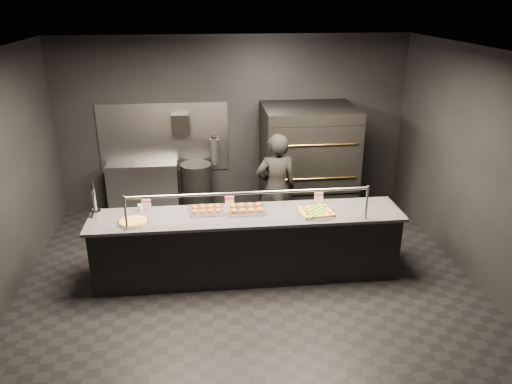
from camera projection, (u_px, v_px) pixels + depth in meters
room at (245, 171)px, 6.36m from camera, size 6.04×6.00×3.00m
service_counter at (247, 245)px, 6.70m from camera, size 4.10×0.78×1.37m
pizza_oven at (308, 162)px, 8.38m from camera, size 1.50×1.23×1.91m
prep_shelf at (144, 188)px, 8.68m from camera, size 1.20×0.35×0.90m
towel_dispenser at (181, 125)px, 8.41m from camera, size 0.30×0.20×0.35m
fire_extinguisher at (214, 151)px, 8.66m from camera, size 0.14×0.14×0.51m
beer_tap at (95, 206)px, 6.41m from camera, size 0.13×0.19×0.51m
round_pizza at (133, 222)px, 6.28m from camera, size 0.40×0.40×0.03m
slider_tray_a at (207, 210)px, 6.59m from camera, size 0.49×0.39×0.07m
slider_tray_b at (246, 209)px, 6.61m from camera, size 0.57×0.47×0.08m
square_pizza at (316, 212)px, 6.55m from camera, size 0.52×0.52×0.05m
condiment_jar at (142, 208)px, 6.60m from camera, size 0.15×0.06×0.10m
tent_cards at (233, 201)px, 6.74m from camera, size 2.46×0.04×0.15m
trash_bin at (197, 188)px, 8.68m from camera, size 0.54×0.54×0.90m
worker at (276, 189)px, 7.54m from camera, size 0.66×0.47×1.72m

